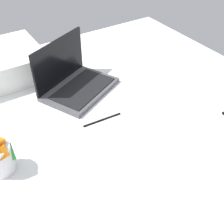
{
  "coord_description": "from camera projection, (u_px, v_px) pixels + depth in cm",
  "views": [
    {
      "loc": [
        -39.83,
        -86.49,
        96.79
      ],
      "look_at": [
        7.37,
        -11.99,
        24.0
      ],
      "focal_mm": 46.56,
      "sensor_mm": 36.0,
      "label": 1
    }
  ],
  "objects": [
    {
      "name": "bed_mattress",
      "position": [
        84.0,
        129.0,
        1.29
      ],
      "size": [
        180.0,
        140.0,
        18.0
      ],
      "primitive_type": "cube",
      "color": "white",
      "rests_on": "ground"
    },
    {
      "name": "laptop",
      "position": [
        74.0,
        81.0,
        1.34
      ],
      "size": [
        39.75,
        35.17,
        23.0
      ],
      "rotation": [
        0.0,
        0.0,
        0.46
      ],
      "color": "#4C4C51",
      "rests_on": "bed_mattress"
    },
    {
      "name": "charger_cable",
      "position": [
        102.0,
        120.0,
        1.19
      ],
      "size": [
        17.01,
        1.61,
        0.6
      ],
      "primitive_type": "cube",
      "rotation": [
        0.0,
        0.0,
        -0.06
      ],
      "color": "black",
      "rests_on": "bed_mattress"
    }
  ]
}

